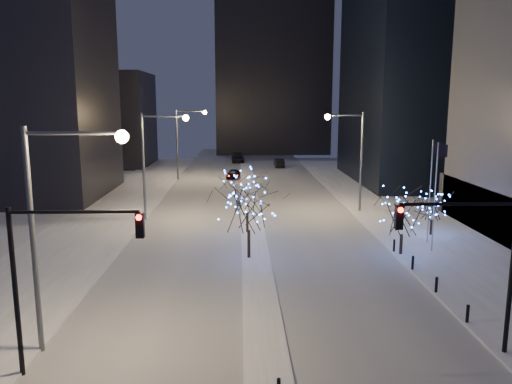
{
  "coord_description": "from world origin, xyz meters",
  "views": [
    {
      "loc": [
        -1.09,
        -18.98,
        10.96
      ],
      "look_at": [
        -0.02,
        14.07,
        5.0
      ],
      "focal_mm": 35.0,
      "sensor_mm": 36.0,
      "label": 1
    }
  ],
  "objects_px": {
    "street_lamp_w_far": "(184,134)",
    "car_far": "(238,158)",
    "traffic_signal_east": "(478,251)",
    "holiday_tree_median_far": "(247,193)",
    "holiday_tree_median_near": "(249,207)",
    "street_lamp_w_near": "(56,209)",
    "car_near": "(233,174)",
    "holiday_tree_plaza_near": "(403,213)",
    "traffic_signal_west": "(53,263)",
    "street_lamp_w_mid": "(155,152)",
    "street_lamp_east": "(353,148)",
    "car_mid": "(279,163)",
    "holiday_tree_plaza_far": "(433,207)"
  },
  "relations": [
    {
      "from": "street_lamp_w_far",
      "to": "car_far",
      "type": "distance_m",
      "value": 23.05
    },
    {
      "from": "traffic_signal_east",
      "to": "holiday_tree_median_far",
      "type": "relative_size",
      "value": 1.2
    },
    {
      "from": "traffic_signal_east",
      "to": "holiday_tree_median_near",
      "type": "relative_size",
      "value": 1.23
    },
    {
      "from": "street_lamp_w_near",
      "to": "holiday_tree_median_far",
      "type": "xyz_separation_m",
      "value": [
        8.44,
        19.92,
        -3.0
      ]
    },
    {
      "from": "car_far",
      "to": "holiday_tree_median_near",
      "type": "distance_m",
      "value": 58.24
    },
    {
      "from": "car_far",
      "to": "holiday_tree_median_far",
      "type": "bearing_deg",
      "value": -90.73
    },
    {
      "from": "car_near",
      "to": "holiday_tree_plaza_near",
      "type": "bearing_deg",
      "value": -62.75
    },
    {
      "from": "street_lamp_w_far",
      "to": "traffic_signal_west",
      "type": "distance_m",
      "value": 52.04
    },
    {
      "from": "street_lamp_w_mid",
      "to": "street_lamp_east",
      "type": "xyz_separation_m",
      "value": [
        19.02,
        3.0,
        -0.05
      ]
    },
    {
      "from": "street_lamp_east",
      "to": "traffic_signal_west",
      "type": "bearing_deg",
      "value": -121.69
    },
    {
      "from": "traffic_signal_west",
      "to": "car_far",
      "type": "height_order",
      "value": "traffic_signal_west"
    },
    {
      "from": "street_lamp_east",
      "to": "street_lamp_w_mid",
      "type": "bearing_deg",
      "value": -171.04
    },
    {
      "from": "car_far",
      "to": "holiday_tree_median_near",
      "type": "height_order",
      "value": "holiday_tree_median_near"
    },
    {
      "from": "car_mid",
      "to": "holiday_tree_plaza_near",
      "type": "height_order",
      "value": "holiday_tree_plaza_near"
    },
    {
      "from": "street_lamp_w_near",
      "to": "holiday_tree_median_far",
      "type": "relative_size",
      "value": 1.71
    },
    {
      "from": "street_lamp_w_mid",
      "to": "traffic_signal_west",
      "type": "relative_size",
      "value": 1.43
    },
    {
      "from": "street_lamp_w_mid",
      "to": "car_far",
      "type": "relative_size",
      "value": 1.8
    },
    {
      "from": "car_mid",
      "to": "street_lamp_w_near",
      "type": "bearing_deg",
      "value": 76.36
    },
    {
      "from": "street_lamp_east",
      "to": "car_far",
      "type": "relative_size",
      "value": 1.8
    },
    {
      "from": "car_far",
      "to": "street_lamp_w_mid",
      "type": "bearing_deg",
      "value": -101.03
    },
    {
      "from": "street_lamp_east",
      "to": "car_near",
      "type": "relative_size",
      "value": 2.51
    },
    {
      "from": "street_lamp_w_far",
      "to": "holiday_tree_plaza_far",
      "type": "height_order",
      "value": "street_lamp_w_far"
    },
    {
      "from": "car_near",
      "to": "car_mid",
      "type": "height_order",
      "value": "car_mid"
    },
    {
      "from": "street_lamp_w_far",
      "to": "holiday_tree_median_near",
      "type": "height_order",
      "value": "street_lamp_w_far"
    },
    {
      "from": "holiday_tree_plaza_far",
      "to": "holiday_tree_plaza_near",
      "type": "bearing_deg",
      "value": -128.82
    },
    {
      "from": "car_far",
      "to": "traffic_signal_east",
      "type": "bearing_deg",
      "value": -83.61
    },
    {
      "from": "holiday_tree_median_near",
      "to": "holiday_tree_plaza_far",
      "type": "bearing_deg",
      "value": 20.61
    },
    {
      "from": "traffic_signal_east",
      "to": "holiday_tree_plaza_far",
      "type": "bearing_deg",
      "value": 73.59
    },
    {
      "from": "street_lamp_w_mid",
      "to": "street_lamp_w_far",
      "type": "xyz_separation_m",
      "value": [
        0.0,
        25.0,
        0.0
      ]
    },
    {
      "from": "car_near",
      "to": "holiday_tree_plaza_far",
      "type": "bearing_deg",
      "value": -53.79
    },
    {
      "from": "street_lamp_w_mid",
      "to": "car_near",
      "type": "relative_size",
      "value": 2.51
    },
    {
      "from": "street_lamp_east",
      "to": "car_mid",
      "type": "relative_size",
      "value": 2.24
    },
    {
      "from": "street_lamp_w_far",
      "to": "holiday_tree_median_far",
      "type": "relative_size",
      "value": 1.71
    },
    {
      "from": "holiday_tree_median_near",
      "to": "car_near",
      "type": "bearing_deg",
      "value": 92.39
    },
    {
      "from": "car_near",
      "to": "holiday_tree_plaza_near",
      "type": "height_order",
      "value": "holiday_tree_plaza_near"
    },
    {
      "from": "street_lamp_w_mid",
      "to": "car_near",
      "type": "height_order",
      "value": "street_lamp_w_mid"
    },
    {
      "from": "car_near",
      "to": "car_far",
      "type": "bearing_deg",
      "value": 97.07
    },
    {
      "from": "street_lamp_w_far",
      "to": "car_near",
      "type": "distance_m",
      "value": 9.04
    },
    {
      "from": "street_lamp_w_far",
      "to": "street_lamp_east",
      "type": "xyz_separation_m",
      "value": [
        19.02,
        -22.0,
        -0.05
      ]
    },
    {
      "from": "traffic_signal_west",
      "to": "holiday_tree_median_near",
      "type": "relative_size",
      "value": 1.23
    },
    {
      "from": "holiday_tree_plaza_near",
      "to": "street_lamp_w_mid",
      "type": "bearing_deg",
      "value": 149.14
    },
    {
      "from": "holiday_tree_plaza_near",
      "to": "street_lamp_w_near",
      "type": "bearing_deg",
      "value": -145.45
    },
    {
      "from": "street_lamp_east",
      "to": "holiday_tree_median_near",
      "type": "height_order",
      "value": "street_lamp_east"
    },
    {
      "from": "car_near",
      "to": "holiday_tree_median_near",
      "type": "xyz_separation_m",
      "value": [
        1.59,
        -38.08,
        3.1
      ]
    },
    {
      "from": "street_lamp_w_near",
      "to": "street_lamp_w_mid",
      "type": "bearing_deg",
      "value": 90.0
    },
    {
      "from": "street_lamp_w_near",
      "to": "holiday_tree_median_near",
      "type": "distance_m",
      "value": 15.66
    },
    {
      "from": "street_lamp_w_near",
      "to": "car_mid",
      "type": "bearing_deg",
      "value": 77.16
    },
    {
      "from": "street_lamp_w_mid",
      "to": "street_lamp_east",
      "type": "distance_m",
      "value": 19.26
    },
    {
      "from": "street_lamp_w_far",
      "to": "holiday_tree_plaza_near",
      "type": "distance_m",
      "value": 41.59
    },
    {
      "from": "street_lamp_w_far",
      "to": "holiday_tree_median_near",
      "type": "relative_size",
      "value": 1.76
    }
  ]
}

